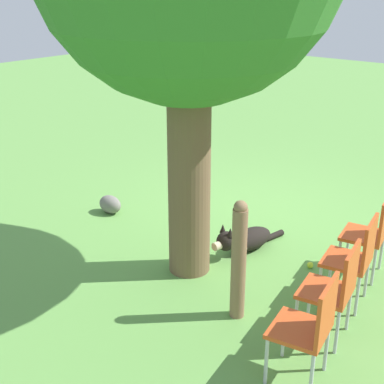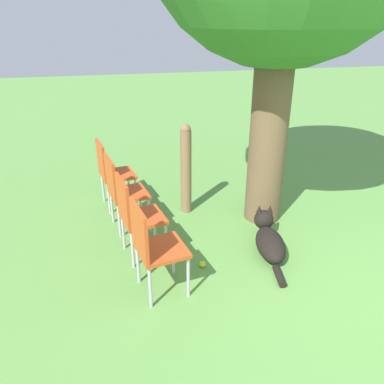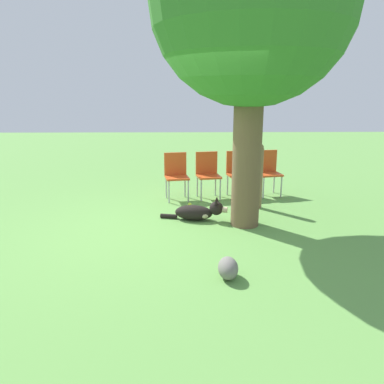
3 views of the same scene
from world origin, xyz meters
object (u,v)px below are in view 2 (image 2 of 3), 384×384
dog (269,239)px  fence_post (186,169)px  red_chair_0 (152,244)px  tennis_ball (202,264)px  red_chair_1 (135,212)px  red_chair_3 (111,170)px  red_chair_2 (121,188)px

dog → fence_post: (-0.68, 1.11, 0.45)m
red_chair_0 → tennis_ball: (0.53, 0.26, -0.49)m
red_chair_1 → fence_post: bearing=39.9°
red_chair_3 → tennis_ball: 1.88m
red_chair_2 → red_chair_1: bearing=-91.5°
dog → tennis_ball: size_ratio=16.40×
dog → tennis_ball: 0.80m
dog → red_chair_1: (-1.41, 0.23, 0.39)m
fence_post → red_chair_2: 0.87m
fence_post → red_chair_1: 1.15m
red_chair_3 → tennis_ball: red_chair_3 is taller
red_chair_1 → dog: bearing=-19.4°
fence_post → red_chair_3: (-0.93, 0.37, -0.07)m
fence_post → dog: bearing=-58.6°
red_chair_2 → tennis_ball: size_ratio=13.41×
red_chair_1 → tennis_ball: (0.63, -0.37, -0.49)m
red_chair_1 → red_chair_2: size_ratio=1.00×
red_chair_1 → tennis_ball: size_ratio=13.41×
dog → tennis_ball: dog is taller
red_chair_2 → red_chair_3: 0.63m
fence_post → red_chair_3: fence_post is taller
red_chair_1 → red_chair_2: (-0.09, 0.62, 0.00)m
fence_post → red_chair_3: bearing=158.1°
red_chair_3 → tennis_ball: size_ratio=13.41×
dog → fence_post: bearing=42.7°
dog → red_chair_2: (-1.51, 0.86, 0.39)m
dog → red_chair_0: size_ratio=1.22×
fence_post → red_chair_1: size_ratio=1.29×
dog → red_chair_1: red_chair_1 is taller
red_chair_0 → red_chair_2: 1.26m
red_chair_3 → red_chair_0: bearing=-91.5°
red_chair_0 → red_chair_3: bearing=88.5°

